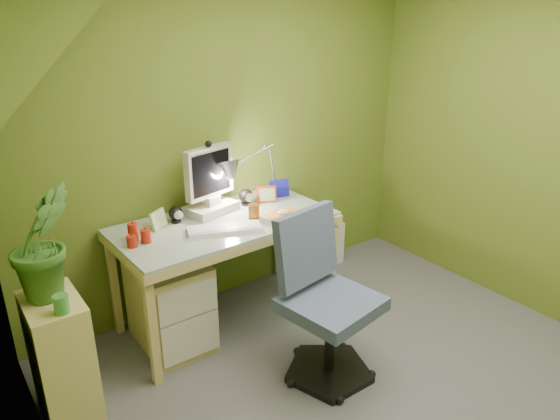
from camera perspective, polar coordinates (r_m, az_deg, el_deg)
floor at (r=3.16m, az=11.41°, el=-20.25°), size 3.20×3.20×0.01m
wall_back at (r=3.72m, az=-5.49°, el=7.81°), size 3.20×0.01×2.40m
wall_left at (r=1.77m, az=-24.05°, el=-10.44°), size 0.01×3.20×2.40m
slope_ceiling at (r=1.74m, az=-7.59°, el=13.74°), size 1.10×3.20×1.10m
desk at (r=3.58m, az=-5.92°, el=-6.84°), size 1.45×0.76×0.77m
monitor at (r=3.47m, az=-7.84°, el=3.88°), size 0.44×0.31×0.54m
speaker_left at (r=3.41m, az=-11.48°, el=-0.48°), size 0.11×0.11×0.11m
speaker_right at (r=3.65m, az=-3.80°, el=1.45°), size 0.10×0.10×0.12m
keyboard at (r=3.26m, az=-6.16°, el=-2.07°), size 0.48×0.31×0.02m
mousepad at (r=3.49m, az=0.38°, el=-0.43°), size 0.24×0.18×0.01m
mouse at (r=3.49m, az=0.39°, el=-0.21°), size 0.11×0.07×0.03m
amber_tumbler at (r=3.41m, az=-2.92°, el=-0.16°), size 0.08×0.08×0.10m
candle_cluster at (r=3.17m, az=-15.71°, el=-2.61°), size 0.16×0.14×0.11m
photo_frame_red at (r=3.69m, az=-1.50°, el=1.76°), size 0.13×0.07×0.12m
photo_frame_blue at (r=3.80m, az=-0.10°, el=2.41°), size 0.15×0.05×0.13m
photo_frame_green at (r=3.35m, az=-13.35°, el=-1.03°), size 0.13×0.09×0.12m
desk_lamp at (r=3.68m, az=-1.68°, el=5.67°), size 0.58×0.28×0.60m
side_ledge at (r=3.04m, az=-23.03°, el=-14.98°), size 0.27×0.41×0.72m
potted_plant at (r=2.77m, az=-24.78°, el=-3.22°), size 0.37×0.32×0.59m
green_cup at (r=2.70m, az=-23.08°, el=-9.58°), size 0.09×0.09×0.09m
task_chair at (r=3.01m, az=5.72°, el=-10.01°), size 0.65×0.65×1.02m
radiator at (r=4.43m, az=4.62°, el=-3.82°), size 0.39×0.19×0.37m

